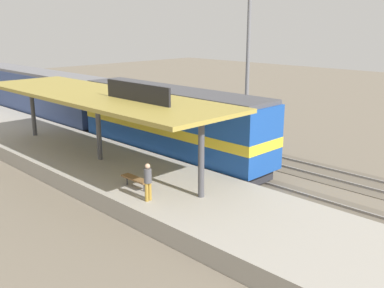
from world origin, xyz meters
name	(u,v)px	position (x,y,z in m)	size (l,w,h in m)	color
ground_plane	(183,151)	(2.00, 0.00, 0.00)	(120.00, 120.00, 0.00)	#706656
track_near	(161,157)	(0.00, 0.00, 0.03)	(3.20, 110.00, 0.16)	#5F5649
track_far	(209,144)	(4.60, 0.00, 0.03)	(3.20, 110.00, 0.16)	#5F5649
platform	(101,167)	(-4.60, 0.00, 0.45)	(6.00, 44.00, 0.90)	#9E998E
station_canopy	(98,97)	(-4.60, -0.09, 4.53)	(5.20, 18.00, 4.70)	#47474C
platform_bench	(135,179)	(-6.00, -5.04, 1.34)	(0.44, 1.70, 0.50)	#333338
locomotive	(171,124)	(0.00, -1.02, 2.41)	(2.93, 14.43, 4.44)	#28282D
passenger_carriage_single	(36,94)	(0.00, 16.98, 2.31)	(2.90, 20.00, 4.24)	#28282D
light_mast	(249,24)	(7.80, -0.78, 8.40)	(1.10, 1.10, 11.70)	slate
person_waiting	(148,180)	(-6.57, -6.68, 1.85)	(0.34, 0.34, 1.71)	olive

